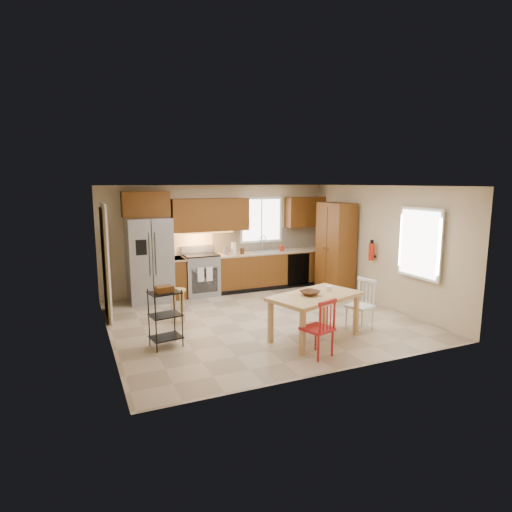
{
  "coord_description": "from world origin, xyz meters",
  "views": [
    {
      "loc": [
        -3.23,
        -7.09,
        2.57
      ],
      "look_at": [
        0.05,
        0.4,
        1.15
      ],
      "focal_mm": 30.0,
      "sensor_mm": 36.0,
      "label": 1
    }
  ],
  "objects": [
    {
      "name": "chair_red",
      "position": [
        0.03,
        -1.92,
        0.44
      ],
      "size": [
        0.52,
        0.52,
        0.89
      ],
      "primitive_type": null,
      "rotation": [
        0.0,
        0.0,
        0.31
      ],
      "color": "#AA1A1B",
      "rests_on": "floor"
    },
    {
      "name": "floor",
      "position": [
        0.0,
        0.0,
        0.0
      ],
      "size": [
        5.5,
        5.5,
        0.0
      ],
      "primitive_type": "plane",
      "color": "tan",
      "rests_on": "ground"
    },
    {
      "name": "wall_left",
      "position": [
        -2.75,
        0.0,
        1.25
      ],
      "size": [
        0.02,
        5.0,
        2.5
      ],
      "primitive_type": "cube",
      "color": "#CCB793",
      "rests_on": "ground"
    },
    {
      "name": "dishwasher",
      "position": [
        1.85,
        1.91,
        0.45
      ],
      "size": [
        0.6,
        0.02,
        0.78
      ],
      "primitive_type": "cube",
      "color": "black",
      "rests_on": "floor"
    },
    {
      "name": "fire_extinguisher",
      "position": [
        2.63,
        0.15,
        1.1
      ],
      "size": [
        0.12,
        0.12,
        0.36
      ],
      "primitive_type": "cylinder",
      "color": "#B21E0C",
      "rests_on": "wall_right"
    },
    {
      "name": "base_cabinet_narrow",
      "position": [
        -1.1,
        2.2,
        0.45
      ],
      "size": [
        0.3,
        0.6,
        0.9
      ],
      "primitive_type": "cube",
      "color": "brown",
      "rests_on": "floor"
    },
    {
      "name": "window_back",
      "position": [
        1.1,
        2.48,
        1.65
      ],
      "size": [
        1.12,
        0.04,
        1.12
      ],
      "primitive_type": "cube",
      "color": "white",
      "rests_on": "wall_back"
    },
    {
      "name": "window_right",
      "position": [
        2.68,
        -1.15,
        1.45
      ],
      "size": [
        0.04,
        1.02,
        1.32
      ],
      "primitive_type": "cube",
      "color": "white",
      "rests_on": "wall_right"
    },
    {
      "name": "pantry",
      "position": [
        2.43,
        1.2,
        1.05
      ],
      "size": [
        0.5,
        0.95,
        2.1
      ],
      "primitive_type": "cube",
      "color": "brown",
      "rests_on": "floor"
    },
    {
      "name": "canister_steel",
      "position": [
        0.05,
        2.15,
        0.99
      ],
      "size": [
        0.11,
        0.11,
        0.18
      ],
      "primitive_type": "cylinder",
      "color": "gray",
      "rests_on": "base_cabinet_run"
    },
    {
      "name": "wall_right",
      "position": [
        2.75,
        0.0,
        1.25
      ],
      "size": [
        0.02,
        5.0,
        2.5
      ],
      "primitive_type": "cube",
      "color": "#CCB793",
      "rests_on": "ground"
    },
    {
      "name": "sink",
      "position": [
        1.1,
        2.2,
        0.86
      ],
      "size": [
        0.62,
        0.46,
        0.16
      ],
      "primitive_type": "cube",
      "color": "gray",
      "rests_on": "base_cabinet_run"
    },
    {
      "name": "upper_left_block",
      "position": [
        -0.25,
        2.33,
        1.83
      ],
      "size": [
        1.8,
        0.35,
        0.75
      ],
      "primitive_type": "cube",
      "color": "#5F330F",
      "rests_on": "wall_back"
    },
    {
      "name": "upper_right_block",
      "position": [
        2.25,
        2.33,
        1.83
      ],
      "size": [
        1.0,
        0.35,
        0.75
      ],
      "primitive_type": "cube",
      "color": "#5F330F",
      "rests_on": "wall_back"
    },
    {
      "name": "utility_cart",
      "position": [
        -1.96,
        -0.64,
        0.47
      ],
      "size": [
        0.52,
        0.43,
        0.93
      ],
      "primitive_type": null,
      "rotation": [
        0.0,
        0.0,
        0.16
      ],
      "color": "black",
      "rests_on": "floor"
    },
    {
      "name": "refrigerator",
      "position": [
        -1.7,
        2.12,
        0.91
      ],
      "size": [
        0.92,
        0.75,
        1.82
      ],
      "primitive_type": "cube",
      "color": "gray",
      "rests_on": "floor"
    },
    {
      "name": "canister_wood",
      "position": [
        0.45,
        2.12,
        0.97
      ],
      "size": [
        0.1,
        0.1,
        0.14
      ],
      "primitive_type": "cylinder",
      "color": "#4C2D14",
      "rests_on": "base_cabinet_run"
    },
    {
      "name": "soap_bottle",
      "position": [
        1.48,
        2.1,
        1.0
      ],
      "size": [
        0.09,
        0.09,
        0.19
      ],
      "primitive_type": "imported",
      "color": "#B21E0C",
      "rests_on": "base_cabinet_run"
    },
    {
      "name": "base_cabinet_run",
      "position": [
        1.29,
        2.2,
        0.45
      ],
      "size": [
        2.92,
        0.6,
        0.9
      ],
      "primitive_type": "cube",
      "color": "brown",
      "rests_on": "floor"
    },
    {
      "name": "upper_over_fridge",
      "position": [
        -1.7,
        2.33,
        2.1
      ],
      "size": [
        1.0,
        0.35,
        0.55
      ],
      "primitive_type": "cube",
      "color": "#5F330F",
      "rests_on": "wall_back"
    },
    {
      "name": "paper_towel",
      "position": [
        0.25,
        2.15,
        1.04
      ],
      "size": [
        0.12,
        0.12,
        0.28
      ],
      "primitive_type": "cylinder",
      "color": "white",
      "rests_on": "base_cabinet_run"
    },
    {
      "name": "chair_white",
      "position": [
        1.33,
        -1.22,
        0.44
      ],
      "size": [
        0.52,
        0.52,
        0.89
      ],
      "primitive_type": null,
      "rotation": [
        0.0,
        0.0,
        1.88
      ],
      "color": "white",
      "rests_on": "floor"
    },
    {
      "name": "table_jar",
      "position": [
        0.71,
        -1.17,
        0.77
      ],
      "size": [
        0.13,
        0.13,
        0.12
      ],
      "primitive_type": "cylinder",
      "rotation": [
        0.0,
        0.0,
        0.31
      ],
      "color": "white",
      "rests_on": "dining_table"
    },
    {
      "name": "dining_table",
      "position": [
        0.38,
        -1.27,
        0.37
      ],
      "size": [
        1.7,
        1.27,
        0.74
      ],
      "primitive_type": null,
      "rotation": [
        0.0,
        0.0,
        0.31
      ],
      "color": "tan",
      "rests_on": "floor"
    },
    {
      "name": "doorway",
      "position": [
        -2.67,
        1.3,
        1.05
      ],
      "size": [
        0.04,
        0.95,
        2.1
      ],
      "primitive_type": "cube",
      "color": "#8C7A59",
      "rests_on": "wall_left"
    },
    {
      "name": "ceiling",
      "position": [
        0.0,
        0.0,
        2.5
      ],
      "size": [
        5.5,
        5.0,
        0.02
      ],
      "primitive_type": "cube",
      "color": "silver",
      "rests_on": "ground"
    },
    {
      "name": "backsplash",
      "position": [
        1.29,
        2.48,
        1.18
      ],
      "size": [
        2.92,
        0.03,
        0.55
      ],
      "primitive_type": "cube",
      "color": "beige",
      "rests_on": "wall_back"
    },
    {
      "name": "wall_front",
      "position": [
        0.0,
        -2.5,
        1.25
      ],
      "size": [
        5.5,
        0.02,
        2.5
      ],
      "primitive_type": "cube",
      "color": "#CCB793",
      "rests_on": "ground"
    },
    {
      "name": "undercab_glow",
      "position": [
        -0.55,
        2.3,
        1.43
      ],
      "size": [
        1.6,
        0.3,
        0.01
      ],
      "primitive_type": "cube",
      "color": "#FFBF66",
      "rests_on": "wall_back"
    },
    {
      "name": "wall_back",
      "position": [
        0.0,
        2.5,
        1.25
      ],
      "size": [
        5.5,
        0.02,
        2.5
      ],
      "primitive_type": "cube",
      "color": "#CCB793",
      "rests_on": "ground"
    },
    {
      "name": "bar_stool",
      "position": [
        -1.51,
        0.43,
        0.32
      ],
      "size": [
        0.32,
        0.32,
        0.64
      ],
      "primitive_type": null,
      "rotation": [
        0.0,
        0.0,
        0.03
      ],
      "color": "tan",
      "rests_on": "floor"
    },
    {
      "name": "range_stove",
      "position": [
        -0.55,
        2.19,
        0.46
      ],
      "size": [
        0.76,
        0.63,
        0.92
      ],
      "primitive_type": "cube",
      "color": "gray",
      "rests_on": "floor"
    },
    {
      "name": "table_bowl",
      "position": [
        0.28,
        -1.27,
        0.75
      ],
      "size": [
        0.39,
        0.39,
        0.08
      ],
      "primitive_type": "imported",
      "rotation": [
        0.0,
        0.0,
        0.31
      ],
      "color": "#4C2D14",
      "rests_on": "dining_table"
    }
  ]
}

